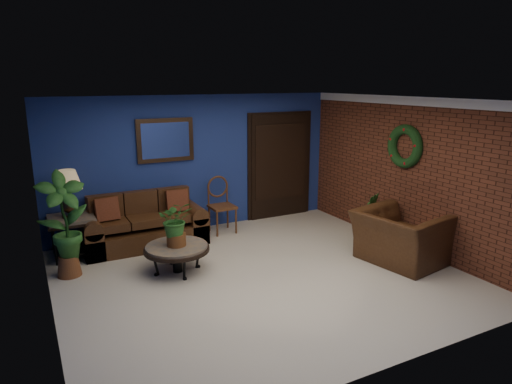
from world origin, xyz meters
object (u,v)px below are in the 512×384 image
coffee_table (177,249)px  side_chair (221,201)px  end_table (72,226)px  armchair (400,237)px  sofa (144,228)px  table_lamp (68,188)px

coffee_table → side_chair: (1.31, 1.43, 0.23)m
side_chair → coffee_table: bearing=-132.9°
end_table → armchair: size_ratio=0.58×
side_chair → armchair: 3.25m
sofa → side_chair: bearing=2.0°
table_lamp → side_chair: size_ratio=0.70×
side_chair → armchair: bearing=-55.5°
sofa → end_table: (-1.13, -0.03, 0.21)m
table_lamp → side_chair: (2.59, 0.08, -0.54)m
sofa → armchair: 4.22m
sofa → table_lamp: size_ratio=2.80×
table_lamp → sofa: bearing=1.3°
end_table → armchair: bearing=-30.1°
end_table → table_lamp: (0.00, 0.00, 0.62)m
end_table → table_lamp: size_ratio=1.00×
end_table → side_chair: size_ratio=0.70×
sofa → coffee_table: bearing=-83.9°
sofa → armchair: size_ratio=1.63×
coffee_table → end_table: bearing=133.4°
armchair → sofa: bearing=42.2°
sofa → armchair: bearing=-38.2°
end_table → sofa: bearing=1.3°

